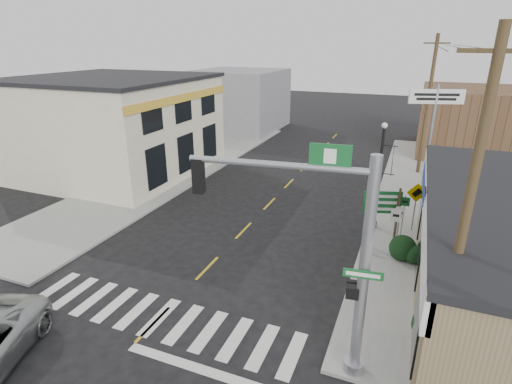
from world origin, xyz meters
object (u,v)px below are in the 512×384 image
at_px(dance_center_sign, 434,113).
at_px(bare_tree, 447,200).
at_px(guide_sign, 382,209).
at_px(traffic_signal_pole, 336,244).
at_px(fire_hydrant, 367,244).
at_px(lamp_post, 381,169).
at_px(utility_pole_near, 465,222).
at_px(utility_pole_far, 428,105).

height_order(dance_center_sign, bare_tree, dance_center_sign).
bearing_deg(guide_sign, bare_tree, -67.87).
bearing_deg(dance_center_sign, bare_tree, -104.62).
relative_size(traffic_signal_pole, dance_center_sign, 1.00).
distance_m(guide_sign, bare_tree, 4.13).
xyz_separation_m(fire_hydrant, lamp_post, (0.03, 2.81, 2.86)).
height_order(traffic_signal_pole, utility_pole_near, utility_pole_near).
height_order(traffic_signal_pole, utility_pole_far, utility_pole_far).
bearing_deg(utility_pole_near, utility_pole_far, 99.55).
bearing_deg(traffic_signal_pole, dance_center_sign, 74.64).
xyz_separation_m(bare_tree, utility_pole_far, (-0.77, 15.93, 1.17)).
distance_m(guide_sign, dance_center_sign, 9.40).
xyz_separation_m(fire_hydrant, utility_pole_near, (2.81, -6.84, 4.59)).
xyz_separation_m(traffic_signal_pole, bare_tree, (3.00, 5.39, -0.26)).
bearing_deg(utility_pole_near, guide_sign, 114.95).
bearing_deg(traffic_signal_pole, bare_tree, 54.18).
distance_m(traffic_signal_pole, dance_center_sign, 17.09).
relative_size(guide_sign, bare_tree, 0.63).
distance_m(lamp_post, dance_center_sign, 7.15).
relative_size(traffic_signal_pole, utility_pole_far, 0.70).
height_order(dance_center_sign, utility_pole_near, utility_pole_near).
xyz_separation_m(guide_sign, lamp_post, (-0.38, 2.14, 1.27)).
bearing_deg(utility_pole_far, utility_pole_near, -93.94).
relative_size(lamp_post, utility_pole_far, 0.57).
distance_m(dance_center_sign, utility_pole_near, 16.15).
relative_size(guide_sign, dance_center_sign, 0.44).
bearing_deg(lamp_post, utility_pole_far, 78.22).
bearing_deg(dance_center_sign, guide_sign, -119.26).
bearing_deg(bare_tree, utility_pole_near, -89.34).
height_order(guide_sign, utility_pole_far, utility_pole_far).
height_order(lamp_post, utility_pole_far, utility_pole_far).
distance_m(traffic_signal_pole, lamp_post, 10.41).
height_order(traffic_signal_pole, bare_tree, traffic_signal_pole).
relative_size(dance_center_sign, utility_pole_far, 0.70).
bearing_deg(bare_tree, utility_pole_far, 92.77).
distance_m(guide_sign, utility_pole_near, 8.44).
height_order(guide_sign, utility_pole_near, utility_pole_near).
relative_size(lamp_post, utility_pole_near, 0.57).
distance_m(guide_sign, lamp_post, 2.51).
relative_size(traffic_signal_pole, fire_hydrant, 10.51).
bearing_deg(guide_sign, utility_pole_far, 65.84).
bearing_deg(utility_pole_near, fire_hydrant, 119.56).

